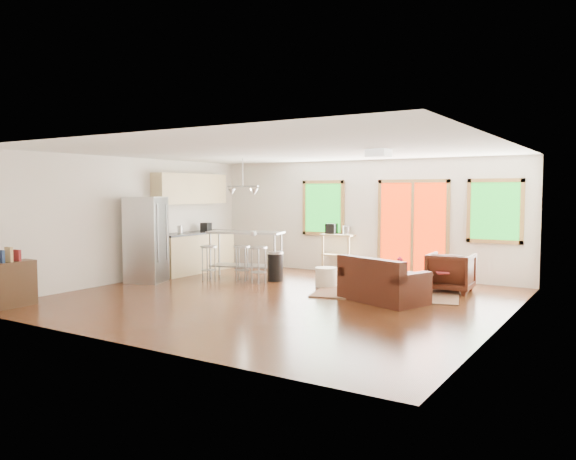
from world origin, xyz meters
The scene contains 29 objects.
floor centered at (0.00, 0.00, -0.01)m, with size 7.50×7.00×0.02m, color #34180B.
ceiling centered at (0.00, 0.00, 2.61)m, with size 7.50×7.00×0.02m, color white.
back_wall centered at (0.00, 3.51, 1.30)m, with size 7.50×0.02×2.60m, color silver.
left_wall centered at (-3.76, 0.00, 1.30)m, with size 0.02×7.00×2.60m, color silver.
right_wall centered at (3.76, 0.00, 1.30)m, with size 0.02×7.00×2.60m, color silver.
front_wall centered at (0.00, -3.51, 1.30)m, with size 7.50×0.02×2.60m, color silver.
window_left centered at (-1.00, 3.46, 1.50)m, with size 1.10×0.05×1.30m.
french_doors centered at (1.20, 3.46, 1.10)m, with size 1.60×0.05×2.10m.
window_right centered at (2.90, 3.46, 1.50)m, with size 1.10×0.05×1.30m.
rug centered at (1.38, 1.65, 0.01)m, with size 2.58×1.98×0.03m, color #4F633D.
loveseat centered at (1.63, 0.72, 0.31)m, with size 1.65×1.28×0.77m.
coffee_table centered at (1.67, 1.67, 0.33)m, with size 1.05×0.75×0.38m.
armchair centered at (2.38, 2.29, 0.41)m, with size 0.79×0.74×0.82m, color black.
ottoman centered at (1.10, 2.17, 0.21)m, with size 0.63×0.63×0.42m, color black.
pouf centered at (0.12, 1.55, 0.19)m, with size 0.44×0.44×0.38m, color silver.
vase centered at (1.59, 1.71, 0.50)m, with size 0.22×0.22×0.28m.
book centered at (2.25, 1.80, 0.55)m, with size 0.22×0.03×0.29m, color maroon.
cabinets centered at (-3.49, 1.70, 0.93)m, with size 0.64×2.24×2.30m.
refrigerator centered at (-3.34, 0.08, 0.89)m, with size 0.90×0.89×1.78m.
island centered at (-1.91, 1.61, 0.70)m, with size 1.73×1.07×1.02m.
cup centered at (-1.52, 1.35, 1.02)m, with size 0.14×0.11×0.14m, color white.
bar_stool_a centered at (-2.34, 0.88, 0.56)m, with size 0.45×0.45×0.75m.
bar_stool_b centered at (-1.76, 1.26, 0.56)m, with size 0.46×0.46×0.75m.
bar_stool_c centered at (-1.25, 1.15, 0.57)m, with size 0.43×0.43×0.76m.
trash_can centered at (-1.12, 1.59, 0.32)m, with size 0.37×0.37×0.63m.
kitchen_cart centered at (-0.54, 3.35, 0.78)m, with size 0.77×0.52×1.14m.
bookshelf centered at (-3.35, -2.97, 0.39)m, with size 0.33×0.85×0.99m.
ceiling_flush centered at (1.60, 0.60, 2.53)m, with size 0.35×0.35×0.12m, color white.
pendant_light centered at (-1.90, 1.50, 1.90)m, with size 0.80×0.18×0.79m.
Camera 1 is at (5.34, -8.22, 1.90)m, focal length 35.00 mm.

